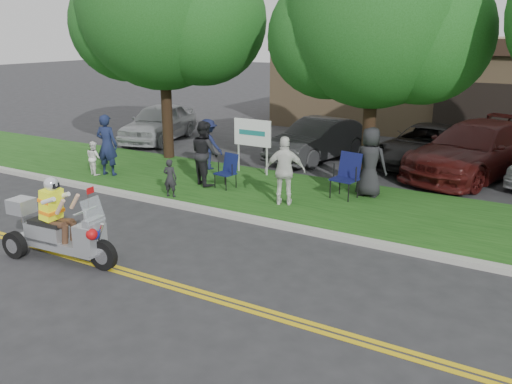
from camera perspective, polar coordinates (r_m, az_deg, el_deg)
The scene contains 23 objects.
ground at distance 9.93m, azimuth -5.67°, elevation -9.06°, with size 120.00×120.00×0.00m, color #28282B.
centerline_near at distance 9.52m, azimuth -7.76°, elevation -10.30°, with size 60.00×0.10×0.01m, color gold.
centerline_far at distance 9.63m, azimuth -7.16°, elevation -9.94°, with size 60.00×0.10×0.01m, color gold.
curb at distance 12.29m, azimuth 2.72°, elevation -3.52°, with size 60.00×0.25×0.12m, color #A8A89E.
grass_verge at distance 14.13m, azimuth 6.82°, elevation -0.92°, with size 60.00×4.00×0.10m, color #174412.
commercial_building at distance 26.46m, azimuth 23.57°, elevation 10.35°, with size 18.00×8.20×4.00m.
tree_left at distance 18.47m, azimuth -9.62°, elevation 18.16°, with size 6.62×5.40×7.78m.
tree_mid at distance 15.18m, azimuth 12.67°, elevation 16.80°, with size 5.88×4.80×7.05m.
business_sign at distance 16.34m, azimuth -0.38°, elevation 5.94°, with size 1.25×0.06×1.75m.
trike_scooter at distance 11.14m, azimuth -20.15°, elevation -3.89°, with size 2.54×0.88×1.66m.
lawn_chair_a at distance 14.98m, azimuth -2.96°, elevation 2.49°, with size 0.58×0.60×0.94m.
lawn_chair_b at distance 14.23m, azimuth 9.60°, elevation 2.03°, with size 0.69×0.71×1.16m.
spectator_adult_left at distance 16.77m, azimuth -15.42°, elevation 4.80°, with size 0.67×0.44×1.83m, color #161F3F.
spectator_adult_mid at distance 15.22m, azimuth -5.42°, elevation 4.10°, with size 0.88×0.68×1.80m, color black.
spectator_adult_right at distance 13.39m, azimuth 3.07°, elevation 2.24°, with size 1.01×0.42×1.73m, color silver.
spectator_chair_a at distance 16.98m, azimuth -5.07°, elevation 5.03°, with size 1.02×0.58×1.57m, color #161B3D.
spectator_chair_b at distance 14.38m, azimuth 11.89°, elevation 3.11°, with size 0.89×0.58×1.82m, color black.
child_left at distance 14.27m, azimuth -9.03°, elevation 1.47°, with size 0.37×0.24×1.01m, color black.
child_right at distance 17.02m, azimuth -16.67°, elevation 3.46°, with size 0.50×0.39×1.02m, color white.
parked_car_far_left at distance 22.25m, azimuth -10.21°, elevation 7.21°, with size 1.76×4.37×1.49m, color #A2A4A9.
parked_car_left at distance 18.74m, azimuth 6.54°, elevation 5.50°, with size 1.49×4.27×1.41m, color #272729.
parked_car_mid at distance 18.62m, azimuth 17.57°, elevation 4.65°, with size 2.22×4.81×1.34m, color black.
parked_car_right at distance 17.74m, azimuth 22.10°, elevation 4.13°, with size 2.30×5.65×1.64m, color #41100F.
Camera 1 is at (5.36, -7.17, 4.30)m, focal length 38.00 mm.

